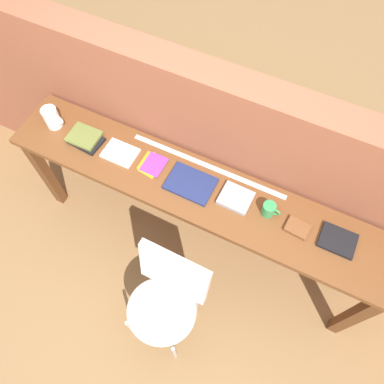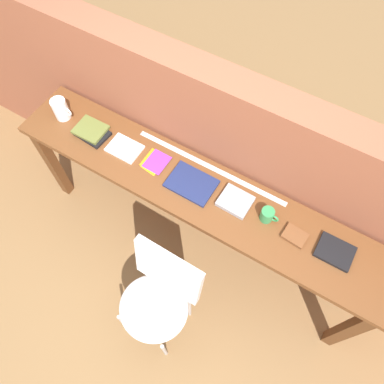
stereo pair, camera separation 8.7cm
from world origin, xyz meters
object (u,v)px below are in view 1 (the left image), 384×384
object	(u,v)px
magazine_cycling	(120,153)
leather_journal_brown	(297,228)
mug	(269,209)
book_open_centre	(191,183)
book_repair_rightmost	(338,240)
book_stack_leftmost	(85,138)
chair_white_moulded	(166,298)
pitcher_white	(52,118)
pamphlet_pile_colourful	(152,164)

from	to	relation	value
magazine_cycling	leather_journal_brown	world-z (taller)	leather_journal_brown
magazine_cycling	mug	distance (m)	0.99
book_open_centre	book_repair_rightmost	distance (m)	0.90
magazine_cycling	book_open_centre	bearing A→B (deg)	-0.54
book_stack_leftmost	book_repair_rightmost	bearing A→B (deg)	1.26
chair_white_moulded	pitcher_white	size ratio (longest dim) A/B	4.85
book_open_centre	chair_white_moulded	bearing A→B (deg)	-77.63
pitcher_white	book_open_centre	size ratio (longest dim) A/B	0.64
pamphlet_pile_colourful	chair_white_moulded	bearing A→B (deg)	-57.26
chair_white_moulded	book_stack_leftmost	xyz separation A→B (m)	(-0.89, 0.60, 0.37)
pitcher_white	leather_journal_brown	world-z (taller)	pitcher_white
book_open_centre	book_repair_rightmost	bearing A→B (deg)	2.44
chair_white_moulded	leather_journal_brown	xyz separation A→B (m)	(0.55, 0.61, 0.37)
magazine_cycling	pamphlet_pile_colourful	xyz separation A→B (m)	(0.22, 0.02, -0.00)
chair_white_moulded	book_repair_rightmost	bearing A→B (deg)	39.64
chair_white_moulded	leather_journal_brown	size ratio (longest dim) A/B	6.86
mug	leather_journal_brown	size ratio (longest dim) A/B	0.85
pamphlet_pile_colourful	book_open_centre	xyz separation A→B (m)	(0.28, -0.02, 0.00)
book_open_centre	mug	world-z (taller)	mug
book_repair_rightmost	book_stack_leftmost	bearing A→B (deg)	-179.16
pamphlet_pile_colourful	mug	distance (m)	0.77
chair_white_moulded	leather_journal_brown	distance (m)	0.90
pamphlet_pile_colourful	mug	bearing A→B (deg)	0.26
mug	book_repair_rightmost	distance (m)	0.41
book_stack_leftmost	mug	xyz separation A→B (m)	(1.25, 0.03, 0.02)
magazine_cycling	book_stack_leftmost	bearing A→B (deg)	-178.02
book_stack_leftmost	pamphlet_pile_colourful	world-z (taller)	book_stack_leftmost
book_repair_rightmost	pitcher_white	bearing A→B (deg)	-179.81
book_open_centre	leather_journal_brown	distance (m)	0.67
leather_journal_brown	book_repair_rightmost	size ratio (longest dim) A/B	0.66
chair_white_moulded	book_repair_rightmost	distance (m)	1.07
book_repair_rightmost	magazine_cycling	bearing A→B (deg)	-179.31
pamphlet_pile_colourful	book_repair_rightmost	xyz separation A→B (m)	(1.18, 0.01, 0.01)
magazine_cycling	book_repair_rightmost	bearing A→B (deg)	1.05
chair_white_moulded	book_repair_rightmost	world-z (taller)	book_repair_rightmost
chair_white_moulded	pamphlet_pile_colourful	distance (m)	0.83
pitcher_white	book_repair_rightmost	size ratio (longest dim) A/B	0.93
book_stack_leftmost	book_open_centre	bearing A→B (deg)	0.39
pamphlet_pile_colourful	pitcher_white	bearing A→B (deg)	-179.15
pitcher_white	pamphlet_pile_colourful	size ratio (longest dim) A/B	1.04
magazine_cycling	mug	size ratio (longest dim) A/B	1.92
book_stack_leftmost	magazine_cycling	size ratio (longest dim) A/B	1.08
pamphlet_pile_colourful	book_open_centre	size ratio (longest dim) A/B	0.62
book_stack_leftmost	chair_white_moulded	bearing A→B (deg)	-34.21
book_stack_leftmost	pamphlet_pile_colourful	distance (m)	0.48
pitcher_white	book_stack_leftmost	world-z (taller)	pitcher_white
mug	leather_journal_brown	xyz separation A→B (m)	(0.19, -0.02, -0.03)
chair_white_moulded	book_stack_leftmost	bearing A→B (deg)	145.79
pitcher_white	leather_journal_brown	bearing A→B (deg)	-0.24
pamphlet_pile_colourful	book_repair_rightmost	bearing A→B (deg)	0.46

